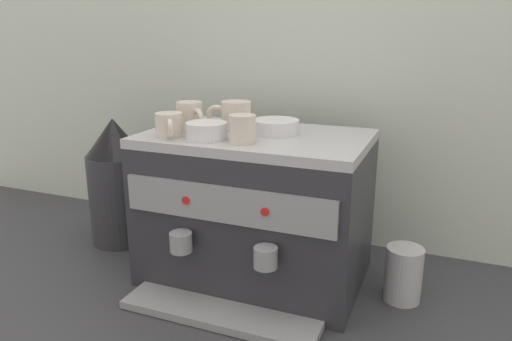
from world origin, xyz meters
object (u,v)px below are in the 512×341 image
object	(u,v)px
espresso_machine	(255,208)
coffee_grinder	(117,182)
ceramic_cup_1	(242,129)
milk_pitcher	(403,274)
ceramic_bowl_0	(275,127)
ceramic_bowl_1	(206,131)
ceramic_cup_2	(190,116)
ceramic_cup_0	(234,116)
ceramic_cup_3	(169,125)

from	to	relation	value
espresso_machine	coffee_grinder	xyz separation A→B (m)	(-0.51, 0.06, -0.00)
ceramic_cup_1	milk_pitcher	distance (m)	0.56
ceramic_bowl_0	ceramic_bowl_1	size ratio (longest dim) A/B	1.20
espresso_machine	ceramic_cup_1	bearing A→B (deg)	-86.85
espresso_machine	ceramic_bowl_1	size ratio (longest dim) A/B	5.63
ceramic_cup_2	milk_pitcher	distance (m)	0.70
ceramic_cup_0	coffee_grinder	xyz separation A→B (m)	(-0.44, 0.03, -0.25)
ceramic_cup_2	ceramic_bowl_0	bearing A→B (deg)	11.00
ceramic_cup_2	coffee_grinder	xyz separation A→B (m)	(-0.32, 0.07, -0.25)
espresso_machine	ceramic_cup_2	world-z (taller)	ceramic_cup_2
ceramic_cup_3	ceramic_bowl_0	distance (m)	0.28
ceramic_cup_2	ceramic_bowl_1	distance (m)	0.13
espresso_machine	ceramic_bowl_0	xyz separation A→B (m)	(0.05, 0.03, 0.23)
ceramic_cup_2	ceramic_cup_1	bearing A→B (deg)	-23.80
ceramic_cup_1	espresso_machine	bearing A→B (deg)	93.15
ceramic_cup_2	ceramic_cup_3	bearing A→B (deg)	-95.40
ceramic_cup_3	coffee_grinder	size ratio (longest dim) A/B	0.23
espresso_machine	ceramic_bowl_1	distance (m)	0.27
ceramic_cup_2	milk_pitcher	xyz separation A→B (m)	(0.59, 0.04, -0.38)
ceramic_bowl_1	coffee_grinder	distance (m)	0.50
ceramic_cup_0	ceramic_cup_1	bearing A→B (deg)	-58.30
ceramic_cup_2	ceramic_bowl_1	size ratio (longest dim) A/B	0.97
ceramic_cup_1	ceramic_bowl_0	distance (m)	0.14
ceramic_cup_0	ceramic_bowl_0	world-z (taller)	ceramic_cup_0
ceramic_bowl_1	ceramic_cup_2	bearing A→B (deg)	138.05
ceramic_cup_1	ceramic_bowl_1	xyz separation A→B (m)	(-0.10, 0.00, -0.01)
espresso_machine	ceramic_bowl_1	xyz separation A→B (m)	(-0.09, -0.10, 0.23)
ceramic_cup_3	ceramic_bowl_1	size ratio (longest dim) A/B	0.91
ceramic_bowl_0	ceramic_cup_3	bearing A→B (deg)	-149.93
ceramic_cup_0	ceramic_cup_2	bearing A→B (deg)	-160.51
ceramic_cup_1	ceramic_cup_3	world-z (taller)	ceramic_cup_1
ceramic_cup_0	ceramic_bowl_1	world-z (taller)	ceramic_cup_0
espresso_machine	ceramic_cup_0	world-z (taller)	ceramic_cup_0
milk_pitcher	coffee_grinder	bearing A→B (deg)	177.88
ceramic_cup_0	espresso_machine	bearing A→B (deg)	-18.84
ceramic_cup_3	ceramic_bowl_0	xyz separation A→B (m)	(0.24, 0.14, -0.01)
ceramic_cup_0	coffee_grinder	size ratio (longest dim) A/B	0.30
espresso_machine	ceramic_cup_2	bearing A→B (deg)	-175.08
espresso_machine	ceramic_bowl_1	bearing A→B (deg)	-133.06
espresso_machine	ceramic_cup_1	size ratio (longest dim) A/B	6.73
ceramic_cup_0	milk_pitcher	bearing A→B (deg)	-0.21
espresso_machine	ceramic_bowl_0	distance (m)	0.23
espresso_machine	ceramic_cup_1	world-z (taller)	ceramic_cup_1
ceramic_cup_2	ceramic_cup_3	world-z (taller)	ceramic_cup_2
espresso_machine	ceramic_cup_2	size ratio (longest dim) A/B	5.82
espresso_machine	ceramic_cup_3	world-z (taller)	ceramic_cup_3
ceramic_cup_2	ceramic_bowl_1	xyz separation A→B (m)	(0.09, -0.08, -0.02)
ceramic_cup_1	ceramic_bowl_0	xyz separation A→B (m)	(0.04, 0.13, -0.02)
espresso_machine	milk_pitcher	size ratio (longest dim) A/B	4.04
ceramic_cup_3	espresso_machine	bearing A→B (deg)	29.53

